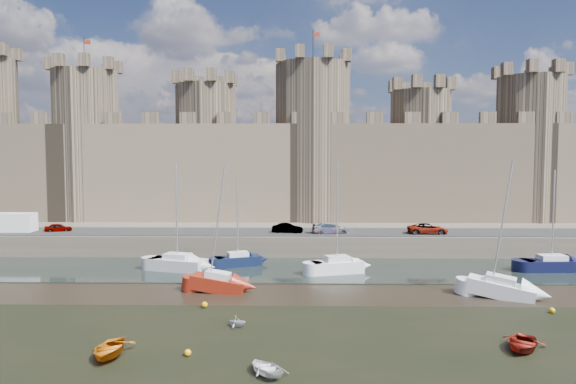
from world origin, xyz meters
name	(u,v)px	position (x,y,z in m)	size (l,w,h in m)	color
ground	(303,361)	(0.00, 0.00, 0.00)	(160.00, 160.00, 0.00)	black
water_channel	(300,270)	(0.00, 24.00, 0.04)	(160.00, 12.00, 0.08)	black
quay	(299,218)	(0.00, 60.00, 1.25)	(160.00, 60.00, 2.50)	#4C443A
road	(300,232)	(0.00, 34.00, 2.55)	(160.00, 7.00, 0.10)	black
castle	(295,158)	(-0.64, 48.00, 11.67)	(108.50, 11.00, 29.00)	#42382B
car_0	(58,228)	(-29.96, 33.87, 3.04)	(1.27, 3.15, 1.07)	gray
car_1	(287,228)	(-1.50, 33.20, 3.11)	(1.30, 3.72, 1.22)	gray
car_2	(331,228)	(3.74, 32.88, 3.16)	(1.86, 4.58, 1.33)	gray
car_3	(428,229)	(15.37, 32.61, 3.16)	(2.18, 4.74, 1.32)	gray
van	(12,223)	(-35.55, 33.50, 3.69)	(5.45, 2.18, 2.38)	white
sailboat_0	(177,263)	(-12.67, 23.30, 0.85)	(6.35, 3.94, 11.09)	silver
sailboat_1	(238,260)	(-6.68, 25.58, 0.77)	(5.18, 3.57, 9.68)	black
sailboat_2	(337,265)	(3.70, 22.33, 0.87)	(5.54, 3.38, 11.18)	white
sailboat_3	(552,264)	(25.89, 23.82, 0.80)	(6.02, 2.59, 10.38)	black
sailboat_4	(218,282)	(-7.22, 15.28, 0.80)	(4.93, 2.44, 11.06)	maroon
sailboat_5	(501,288)	(16.75, 13.83, 0.81)	(5.71, 4.12, 11.51)	white
dinghy_0	(109,351)	(-11.35, 0.35, 0.38)	(2.60, 0.75, 3.64)	#C0610B
dinghy_2	(266,369)	(-2.02, -1.76, 0.28)	(1.96, 0.57, 2.75)	silver
dinghy_3	(237,322)	(-4.48, 5.85, 0.39)	(1.27, 0.77, 1.47)	silver
dinghy_4	(522,344)	(13.39, 1.97, 0.37)	(2.56, 0.74, 3.59)	maroon
buoy_1	(205,305)	(-7.54, 10.38, 0.25)	(0.49, 0.49, 0.49)	orange
buoy_3	(552,311)	(18.86, 9.42, 0.21)	(0.43, 0.43, 0.43)	#DDA009
buoy_4	(188,353)	(-6.76, 0.60, 0.21)	(0.42, 0.42, 0.42)	#F7A70A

